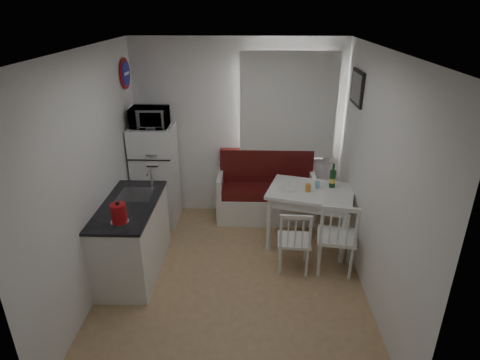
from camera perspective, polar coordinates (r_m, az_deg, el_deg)
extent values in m
cube|color=#A78459|center=(4.90, -0.99, -13.84)|extent=(3.00, 3.50, 0.02)
cube|color=white|center=(3.90, -1.27, 18.03)|extent=(3.00, 3.50, 0.02)
cube|color=white|center=(5.87, -0.24, 7.09)|extent=(3.00, 0.02, 2.60)
cube|color=white|center=(2.72, -3.05, -14.70)|extent=(3.00, 0.02, 2.60)
cube|color=white|center=(4.56, -20.31, 0.46)|extent=(0.02, 3.50, 2.60)
cube|color=white|center=(4.42, 18.71, -0.04)|extent=(0.02, 3.50, 2.60)
cube|color=white|center=(5.78, 6.80, 9.97)|extent=(1.22, 0.06, 1.47)
cube|color=white|center=(5.70, 6.88, 10.29)|extent=(1.35, 0.02, 1.50)
cube|color=white|center=(4.97, -15.03, -8.12)|extent=(0.60, 1.30, 0.86)
cube|color=black|center=(4.75, -15.61, -3.45)|extent=(0.62, 1.32, 0.03)
cube|color=#99999E|center=(4.98, -14.54, -2.50)|extent=(0.40, 0.40, 0.10)
cylinder|color=silver|center=(5.02, -12.46, 0.21)|extent=(0.02, 0.02, 0.26)
cylinder|color=navy|center=(5.64, -15.97, 14.37)|extent=(0.03, 0.40, 0.40)
cube|color=black|center=(5.21, 16.29, 12.49)|extent=(0.04, 0.52, 0.42)
cube|color=white|center=(6.04, 3.68, -3.76)|extent=(1.44, 0.55, 0.40)
cube|color=#581413|center=(5.92, 3.75, -1.48)|extent=(1.38, 0.51, 0.13)
cube|color=#581413|center=(5.99, 3.77, 2.07)|extent=(1.38, 0.11, 0.51)
cube|color=white|center=(5.23, 10.07, -1.60)|extent=(1.23, 1.00, 0.04)
cube|color=white|center=(5.27, 10.01, -2.44)|extent=(1.10, 0.87, 0.13)
cylinder|color=white|center=(5.42, 9.77, -5.42)|extent=(0.06, 0.06, 0.76)
cube|color=white|center=(4.89, 7.68, -8.49)|extent=(0.41, 0.39, 0.04)
cube|color=white|center=(4.63, 8.02, -7.27)|extent=(0.37, 0.06, 0.41)
cube|color=white|center=(4.93, 13.56, -7.84)|extent=(0.51, 0.49, 0.04)
cube|color=white|center=(4.65, 14.29, -6.39)|extent=(0.43, 0.11, 0.47)
cube|color=white|center=(5.90, -11.88, 0.73)|extent=(0.58, 0.58, 1.45)
imported|color=white|center=(5.58, -12.75, 8.70)|extent=(0.49, 0.33, 0.27)
cylinder|color=#A40D11|center=(4.29, -16.86, -4.57)|extent=(0.19, 0.19, 0.25)
cylinder|color=orange|center=(5.15, 9.65, -1.10)|extent=(0.06, 0.06, 0.10)
cylinder|color=#81B4DC|center=(5.26, 10.92, -0.68)|extent=(0.06, 0.06, 0.10)
cylinder|color=white|center=(5.20, 6.80, -1.17)|extent=(0.24, 0.24, 0.02)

